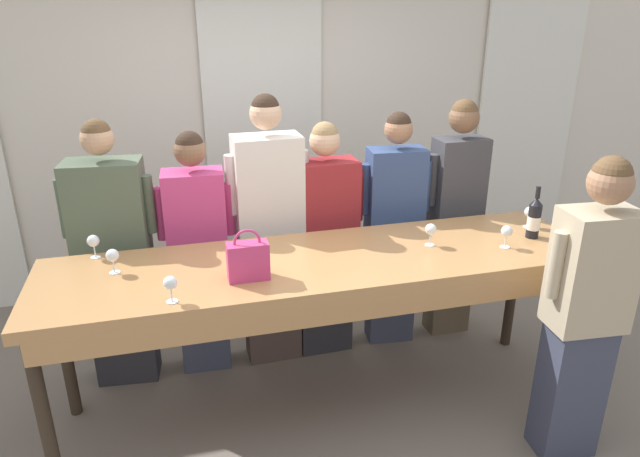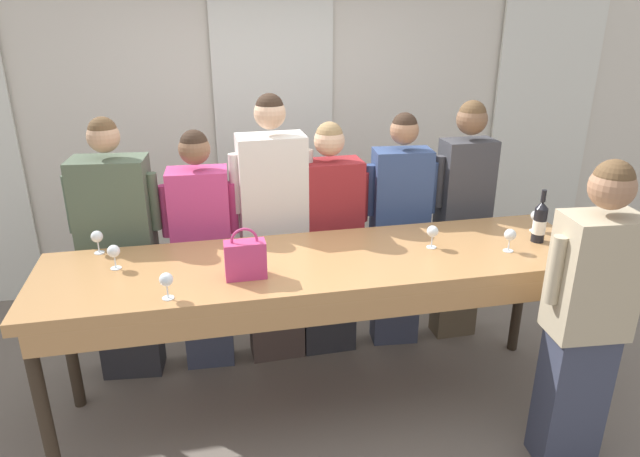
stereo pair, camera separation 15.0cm
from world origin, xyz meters
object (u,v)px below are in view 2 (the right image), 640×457
object	(u,v)px
wine_bottle	(540,222)
wine_glass_back_left	(536,216)
tasting_bar	(324,274)
guest_olive_jacket	(120,253)
guest_pink_top	(203,251)
wine_glass_front_left	(510,235)
wine_glass_front_mid	(433,232)
wine_glass_center_left	(564,237)
host_pouring	(586,318)
wine_glass_front_right	(114,252)
guest_striped_shirt	(329,240)
wine_glass_center_right	(97,237)
guest_navy_coat	(399,230)
guest_beige_cap	(462,218)
guest_cream_sweater	(274,232)
handbag	(245,259)
wine_glass_center_mid	(166,280)

from	to	relation	value
wine_bottle	wine_glass_back_left	bearing A→B (deg)	63.82
tasting_bar	guest_olive_jacket	distance (m)	1.36
wine_bottle	guest_pink_top	size ratio (longest dim) A/B	0.20
wine_glass_front_left	wine_glass_front_mid	world-z (taller)	same
wine_glass_center_left	guest_olive_jacket	world-z (taller)	guest_olive_jacket
host_pouring	guest_olive_jacket	bearing A→B (deg)	150.69
tasting_bar	wine_glass_front_right	bearing A→B (deg)	173.45
wine_glass_front_right	guest_pink_top	size ratio (longest dim) A/B	0.08
wine_bottle	guest_striped_shirt	size ratio (longest dim) A/B	0.20
wine_glass_front_right	wine_glass_center_left	xyz separation A→B (m)	(2.49, -0.32, 0.00)
wine_glass_center_right	guest_navy_coat	distance (m)	1.97
guest_navy_coat	guest_beige_cap	xyz separation A→B (m)	(0.47, 0.00, 0.06)
guest_striped_shirt	guest_olive_jacket	bearing A→B (deg)	180.00
wine_glass_front_left	guest_olive_jacket	distance (m)	2.40
guest_olive_jacket	guest_cream_sweater	bearing A→B (deg)	-0.00
guest_navy_coat	guest_beige_cap	world-z (taller)	guest_beige_cap
wine_glass_front_left	host_pouring	xyz separation A→B (m)	(0.13, -0.57, -0.23)
handbag	guest_navy_coat	bearing A→B (deg)	34.88
wine_glass_front_right	guest_striped_shirt	xyz separation A→B (m)	(1.31, 0.54, -0.27)
guest_pink_top	guest_navy_coat	distance (m)	1.35
wine_glass_front_mid	wine_glass_center_right	xyz separation A→B (m)	(-1.91, 0.33, 0.00)
wine_glass_front_left	wine_bottle	bearing A→B (deg)	21.54
wine_glass_front_mid	wine_glass_front_right	bearing A→B (deg)	177.05
tasting_bar	wine_glass_front_mid	size ratio (longest dim) A/B	22.94
wine_glass_center_mid	guest_navy_coat	distance (m)	1.81
handbag	guest_cream_sweater	distance (m)	0.85
wine_glass_center_mid	handbag	bearing A→B (deg)	21.24
tasting_bar	wine_glass_center_mid	world-z (taller)	wine_glass_center_mid
wine_glass_front_mid	guest_beige_cap	world-z (taller)	guest_beige_cap
wine_glass_front_right	wine_glass_front_left	bearing A→B (deg)	-6.07
wine_glass_center_right	guest_beige_cap	bearing A→B (deg)	7.12
guest_navy_coat	host_pouring	bearing A→B (deg)	-68.83
guest_pink_top	host_pouring	size ratio (longest dim) A/B	0.97
wine_glass_front_left	host_pouring	size ratio (longest dim) A/B	0.08
wine_bottle	guest_striped_shirt	xyz separation A→B (m)	(-1.14, 0.67, -0.29)
wine_glass_center_right	guest_olive_jacket	bearing A→B (deg)	78.09
guest_navy_coat	guest_olive_jacket	bearing A→B (deg)	180.00
wine_glass_center_left	host_pouring	distance (m)	0.56
wine_glass_center_mid	guest_striped_shirt	distance (m)	1.42
tasting_bar	guest_cream_sweater	distance (m)	0.69
wine_glass_center_mid	guest_pink_top	size ratio (longest dim) A/B	0.08
wine_glass_front_left	wine_glass_center_right	bearing A→B (deg)	168.57
guest_olive_jacket	guest_navy_coat	xyz separation A→B (m)	(1.87, -0.00, -0.00)
wine_glass_center_right	guest_beige_cap	world-z (taller)	guest_beige_cap
wine_glass_center_right	guest_navy_coat	size ratio (longest dim) A/B	0.08
handbag	wine_glass_back_left	xyz separation A→B (m)	(1.84, 0.27, -0.01)
wine_glass_center_mid	guest_cream_sweater	bearing A→B (deg)	55.63
handbag	wine_glass_front_mid	size ratio (longest dim) A/B	2.04
wine_glass_front_left	wine_glass_center_left	world-z (taller)	same
wine_glass_front_left	wine_glass_center_left	bearing A→B (deg)	-16.08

